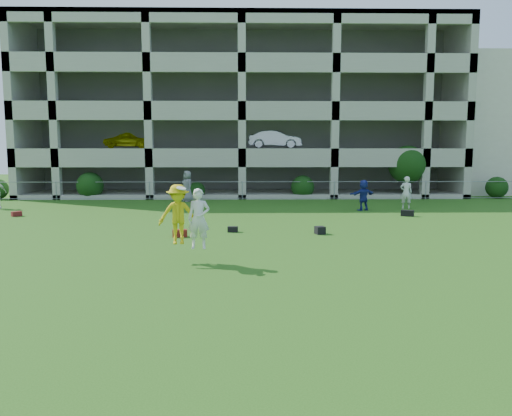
{
  "coord_description": "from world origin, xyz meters",
  "views": [
    {
      "loc": [
        0.25,
        -13.26,
        3.39
      ],
      "look_at": [
        0.57,
        3.0,
        1.4
      ],
      "focal_mm": 35.0,
      "sensor_mm": 36.0,
      "label": 1
    }
  ],
  "objects_px": {
    "parking_garage": "(243,114)",
    "crate_d": "(320,230)",
    "frisbee_contest": "(184,216)",
    "bystander_c": "(188,186)",
    "bystander_e": "(406,192)",
    "bystander_d": "(363,195)"
  },
  "relations": [
    {
      "from": "bystander_e",
      "to": "parking_garage",
      "type": "distance_m",
      "value": 17.2
    },
    {
      "from": "crate_d",
      "to": "frisbee_contest",
      "type": "relative_size",
      "value": 0.19
    },
    {
      "from": "bystander_d",
      "to": "frisbee_contest",
      "type": "distance_m",
      "value": 14.57
    },
    {
      "from": "bystander_d",
      "to": "parking_garage",
      "type": "relative_size",
      "value": 0.06
    },
    {
      "from": "frisbee_contest",
      "to": "parking_garage",
      "type": "relative_size",
      "value": 0.06
    },
    {
      "from": "bystander_c",
      "to": "bystander_d",
      "type": "distance_m",
      "value": 10.97
    },
    {
      "from": "frisbee_contest",
      "to": "parking_garage",
      "type": "height_order",
      "value": "parking_garage"
    },
    {
      "from": "frisbee_contest",
      "to": "bystander_c",
      "type": "bearing_deg",
      "value": 96.28
    },
    {
      "from": "bystander_d",
      "to": "crate_d",
      "type": "distance_m",
      "value": 8.1
    },
    {
      "from": "bystander_d",
      "to": "crate_d",
      "type": "relative_size",
      "value": 4.72
    },
    {
      "from": "bystander_c",
      "to": "bystander_d",
      "type": "bearing_deg",
      "value": 33.34
    },
    {
      "from": "parking_garage",
      "to": "crate_d",
      "type": "bearing_deg",
      "value": -81.73
    },
    {
      "from": "bystander_c",
      "to": "crate_d",
      "type": "relative_size",
      "value": 5.52
    },
    {
      "from": "bystander_d",
      "to": "frisbee_contest",
      "type": "height_order",
      "value": "frisbee_contest"
    },
    {
      "from": "bystander_c",
      "to": "parking_garage",
      "type": "relative_size",
      "value": 0.06
    },
    {
      "from": "bystander_c",
      "to": "parking_garage",
      "type": "bearing_deg",
      "value": 128.95
    },
    {
      "from": "frisbee_contest",
      "to": "parking_garage",
      "type": "distance_m",
      "value": 26.93
    },
    {
      "from": "bystander_d",
      "to": "bystander_e",
      "type": "relative_size",
      "value": 0.92
    },
    {
      "from": "bystander_c",
      "to": "parking_garage",
      "type": "distance_m",
      "value": 11.56
    },
    {
      "from": "crate_d",
      "to": "frisbee_contest",
      "type": "xyz_separation_m",
      "value": [
        -4.72,
        -4.76,
        1.25
      ]
    },
    {
      "from": "bystander_d",
      "to": "crate_d",
      "type": "bearing_deg",
      "value": 40.6
    },
    {
      "from": "bystander_d",
      "to": "crate_d",
      "type": "xyz_separation_m",
      "value": [
        -3.42,
        -7.31,
        -0.68
      ]
    }
  ]
}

